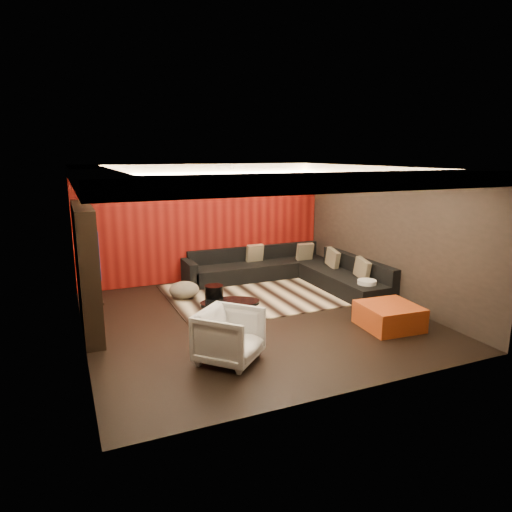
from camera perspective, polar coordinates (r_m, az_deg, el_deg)
name	(u,v)px	position (r m, az deg, el deg)	size (l,w,h in m)	color
floor	(254,319)	(8.67, -0.25, -7.83)	(6.00, 6.00, 0.02)	black
ceiling	(254,166)	(8.12, -0.27, 11.14)	(6.00, 6.00, 0.02)	silver
wall_back	(205,223)	(11.07, -6.40, 4.16)	(6.00, 0.02, 2.80)	black
wall_left	(77,260)	(7.64, -21.50, -0.52)	(0.02, 6.00, 2.80)	black
wall_right	(387,234)	(9.84, 16.11, 2.66)	(0.02, 6.00, 2.80)	black
red_feature_wall	(205,223)	(11.03, -6.34, 4.13)	(5.98, 0.05, 2.78)	#6B0C0A
soffit_back	(208,169)	(10.66, -6.07, 10.81)	(6.00, 0.60, 0.22)	silver
soffit_front	(340,182)	(5.74, 10.50, 9.08)	(6.00, 0.60, 0.22)	silver
soffit_left	(91,176)	(7.49, -19.91, 9.35)	(0.60, 4.80, 0.22)	silver
soffit_right	(379,171)	(9.51, 15.12, 10.22)	(0.60, 4.80, 0.22)	silver
cove_back	(212,173)	(10.34, -5.49, 10.26)	(4.80, 0.08, 0.04)	#FFD899
cove_front	(325,188)	(6.03, 8.66, 8.45)	(4.80, 0.08, 0.04)	#FFD899
cove_left	(115,182)	(7.52, -17.25, 8.85)	(0.08, 4.80, 0.04)	#FFD899
cove_right	(365,176)	(9.31, 13.42, 9.71)	(0.08, 4.80, 0.04)	#FFD899
tv_surround	(87,269)	(8.30, -20.40, -1.56)	(0.30, 2.00, 2.20)	black
tv_screen	(95,248)	(8.23, -19.48, 0.90)	(0.04, 1.30, 0.80)	black
tv_shelf	(98,291)	(8.41, -19.10, -4.11)	(0.04, 1.60, 0.04)	black
rug	(261,293)	(10.11, 0.65, -4.68)	(4.00, 3.00, 0.02)	beige
coffee_table	(230,306)	(8.96, -3.27, -6.30)	(1.17, 1.17, 0.20)	black
drum_stool	(214,296)	(9.21, -5.26, -5.01)	(0.37, 0.37, 0.44)	black
striped_pouf	(184,290)	(9.85, -8.97, -4.20)	(0.63, 0.63, 0.35)	beige
white_side_table	(366,291)	(9.73, 13.63, -4.31)	(0.39, 0.39, 0.48)	silver
orange_ottoman	(389,316)	(8.50, 16.30, -7.22)	(0.95, 0.95, 0.42)	#A04414
armchair	(229,336)	(6.85, -3.34, -9.95)	(0.84, 0.87, 0.79)	silver
sectional_sofa	(290,272)	(10.91, 4.29, -2.03)	(3.65, 3.50, 0.75)	black
throw_pillows	(312,257)	(10.89, 6.97, -0.18)	(1.76, 2.72, 0.50)	beige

